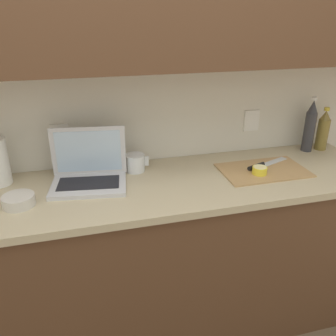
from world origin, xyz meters
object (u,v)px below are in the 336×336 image
measuring_cup (135,163)px  bowl_white (19,201)px  laptop (89,171)px  knife (261,165)px  bottle_oil_tall (323,131)px  lemon_half_cut (260,170)px  cutting_board (264,171)px  bottle_green_soda (310,127)px

measuring_cup → bowl_white: measuring_cup is taller
measuring_cup → laptop: bearing=-161.3°
knife → bottle_oil_tall: (0.48, 0.16, 0.10)m
lemon_half_cut → cutting_board: bearing=39.3°
lemon_half_cut → measuring_cup: (-0.59, 0.21, 0.02)m
cutting_board → lemon_half_cut: 0.06m
measuring_cup → bottle_oil_tall: bearing=1.5°
knife → bowl_white: bearing=163.5°
knife → bowl_white: (-1.18, -0.09, 0.01)m
cutting_board → bottle_oil_tall: bottle_oil_tall is taller
laptop → bottle_green_soda: size_ratio=1.20×
laptop → bottle_green_soda: 1.27m
bottle_green_soda → knife: bearing=-157.0°
cutting_board → measuring_cup: (-0.64, 0.18, 0.04)m
cutting_board → knife: knife is taller
cutting_board → lemon_half_cut: bearing=-140.7°
lemon_half_cut → measuring_cup: measuring_cup is taller
knife → bottle_green_soda: 0.43m
laptop → knife: 0.88m
lemon_half_cut → laptop: bearing=170.9°
measuring_cup → bowl_white: 0.58m
laptop → bottle_oil_tall: size_ratio=1.50×
cutting_board → bowl_white: bearing=-177.5°
laptop → bowl_white: bearing=-146.0°
cutting_board → bowl_white: bowl_white is taller
laptop → measuring_cup: bearing=26.8°
laptop → cutting_board: (0.87, -0.10, -0.06)m
bottle_green_soda → measuring_cup: bottle_green_soda is taller
bottle_oil_tall → laptop: bearing=-175.4°
lemon_half_cut → bottle_green_soda: size_ratio=0.23×
cutting_board → lemon_half_cut: size_ratio=6.00×
cutting_board → bowl_white: 1.17m
lemon_half_cut → bottle_green_soda: 0.51m
lemon_half_cut → bowl_white: (-1.13, -0.01, -0.00)m
bowl_white → bottle_oil_tall: bearing=8.8°
lemon_half_cut → bottle_oil_tall: bearing=24.7°
lemon_half_cut → measuring_cup: 0.63m
cutting_board → knife: bearing=81.3°
bottle_oil_tall → cutting_board: bearing=-157.0°
laptop → bottle_green_soda: bottle_green_soda is taller
bottle_green_soda → lemon_half_cut: bearing=-150.8°
laptop → lemon_half_cut: 0.84m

